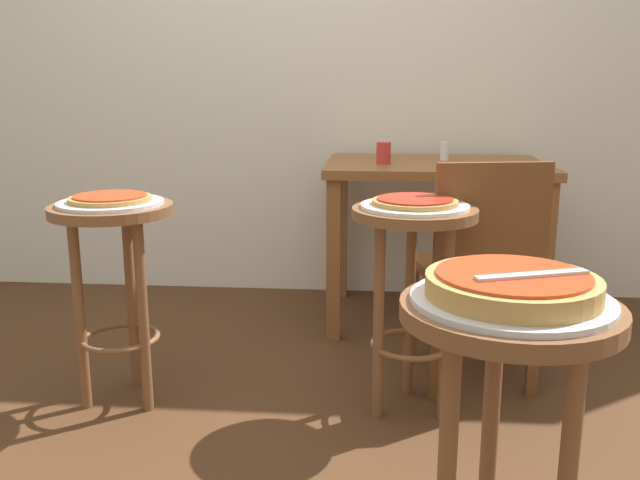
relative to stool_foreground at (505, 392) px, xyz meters
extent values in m
plane|color=#4C2D19|center=(-0.65, 0.73, -0.53)|extent=(6.00, 6.00, 0.00)
cube|color=silver|center=(-0.65, 2.38, 0.97)|extent=(6.00, 0.10, 3.00)
cylinder|color=brown|center=(0.00, 0.00, 0.16)|extent=(0.41, 0.41, 0.03)
cylinder|color=brown|center=(0.00, 0.13, -0.19)|extent=(0.04, 0.04, 0.68)
cylinder|color=silver|center=(0.00, 0.00, 0.18)|extent=(0.37, 0.37, 0.01)
cylinder|color=tan|center=(0.00, 0.00, 0.21)|extent=(0.32, 0.32, 0.04)
cylinder|color=red|center=(0.00, 0.00, 0.23)|extent=(0.28, 0.28, 0.01)
cylinder|color=brown|center=(-1.14, 0.95, 0.16)|extent=(0.41, 0.41, 0.03)
cylinder|color=brown|center=(-1.14, 1.08, -0.19)|extent=(0.04, 0.04, 0.68)
cylinder|color=brown|center=(-1.25, 0.89, -0.19)|extent=(0.04, 0.04, 0.68)
cylinder|color=brown|center=(-1.03, 0.89, -0.19)|extent=(0.04, 0.04, 0.68)
torus|color=brown|center=(-1.14, 0.95, -0.30)|extent=(0.28, 0.28, 0.02)
cylinder|color=silver|center=(-1.14, 0.95, 0.18)|extent=(0.35, 0.35, 0.01)
cylinder|color=#B78442|center=(-1.14, 0.95, 0.20)|extent=(0.27, 0.27, 0.01)
cylinder|color=red|center=(-1.14, 0.95, 0.21)|extent=(0.24, 0.24, 0.01)
cylinder|color=brown|center=(-0.13, 0.97, 0.16)|extent=(0.41, 0.41, 0.03)
cylinder|color=brown|center=(-0.13, 1.10, -0.19)|extent=(0.04, 0.04, 0.68)
cylinder|color=brown|center=(-0.24, 0.91, -0.19)|extent=(0.04, 0.04, 0.68)
cylinder|color=brown|center=(-0.02, 0.91, -0.19)|extent=(0.04, 0.04, 0.68)
torus|color=brown|center=(-0.13, 0.97, -0.30)|extent=(0.28, 0.28, 0.02)
cylinder|color=white|center=(-0.13, 0.97, 0.18)|extent=(0.35, 0.35, 0.01)
cylinder|color=#B78442|center=(-0.13, 0.97, 0.20)|extent=(0.28, 0.28, 0.01)
cylinder|color=red|center=(-0.13, 0.97, 0.21)|extent=(0.25, 0.25, 0.01)
cube|color=brown|center=(0.01, 1.92, 0.20)|extent=(1.00, 0.72, 0.04)
cube|color=brown|center=(-0.43, 1.61, -0.17)|extent=(0.06, 0.06, 0.71)
cube|color=brown|center=(0.46, 1.61, -0.17)|extent=(0.06, 0.06, 0.71)
cube|color=brown|center=(-0.43, 2.23, -0.17)|extent=(0.06, 0.06, 0.71)
cube|color=brown|center=(0.46, 2.23, -0.17)|extent=(0.06, 0.06, 0.71)
cylinder|color=red|center=(-0.23, 1.84, 0.27)|extent=(0.07, 0.07, 0.10)
cylinder|color=white|center=(0.06, 2.00, 0.27)|extent=(0.04, 0.04, 0.09)
cube|color=brown|center=(0.11, 1.26, -0.10)|extent=(0.46, 0.46, 0.04)
cube|color=brown|center=(0.14, 1.09, 0.12)|extent=(0.40, 0.10, 0.40)
cube|color=brown|center=(0.26, 1.47, -0.32)|extent=(0.04, 0.04, 0.42)
cube|color=brown|center=(-0.10, 1.41, -0.32)|extent=(0.04, 0.04, 0.42)
cube|color=brown|center=(0.32, 1.12, -0.32)|extent=(0.04, 0.04, 0.42)
cube|color=brown|center=(-0.03, 1.06, -0.32)|extent=(0.04, 0.04, 0.42)
cube|color=silver|center=(0.03, -0.02, 0.24)|extent=(0.22, 0.09, 0.01)
camera|label=1|loc=(-0.25, -1.22, 0.58)|focal=38.05mm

